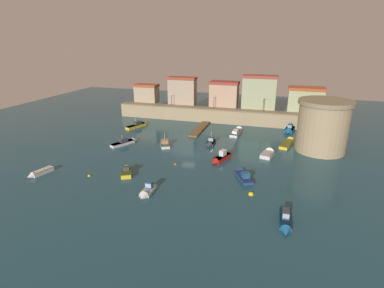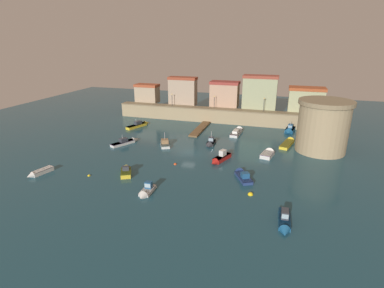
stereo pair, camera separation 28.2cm
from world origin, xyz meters
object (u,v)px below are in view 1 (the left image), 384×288
mooring_buoy_1 (251,195)px  moored_boat_7 (139,125)px  moored_boat_1 (268,153)px  moored_boat_8 (237,131)px  moored_boat_13 (288,142)px  mooring_buoy_2 (175,164)px  quay_lamp_1 (214,100)px  moored_boat_9 (242,175)px  moored_boat_3 (126,171)px  fortress_tower (323,126)px  quay_lamp_0 (172,98)px  moored_boat_10 (286,222)px  moored_boat_0 (165,143)px  moored_boat_11 (210,143)px  moored_boat_12 (220,158)px  moored_boat_5 (289,130)px  moored_boat_6 (39,173)px  moored_boat_4 (147,192)px  mooring_buoy_0 (89,176)px  moored_boat_2 (126,142)px  quay_lamp_2 (264,102)px

mooring_buoy_1 → moored_boat_7: bearing=138.5°
moored_boat_1 → moored_boat_8: moored_boat_1 is taller
moored_boat_13 → mooring_buoy_2: (-19.21, -17.11, -0.35)m
quay_lamp_1 → moored_boat_9: bearing=-69.5°
moored_boat_1 → moored_boat_3: bearing=137.2°
fortress_tower → mooring_buoy_1: (-11.09, -21.93, -5.14)m
moored_boat_13 → quay_lamp_0: bearing=81.6°
mooring_buoy_1 → moored_boat_10: bearing=-52.9°
fortress_tower → moored_boat_0: size_ratio=2.10×
moored_boat_11 → moored_boat_7: bearing=-113.7°
moored_boat_7 → quay_lamp_0: bearing=-7.8°
moored_boat_11 → mooring_buoy_2: size_ratio=8.30×
fortress_tower → moored_boat_12: fortress_tower is taller
quay_lamp_0 → moored_boat_1: quay_lamp_0 is taller
moored_boat_5 → moored_boat_7: size_ratio=0.79×
moored_boat_9 → mooring_buoy_1: bearing=173.0°
moored_boat_6 → quay_lamp_0: bearing=-177.1°
moored_boat_0 → moored_boat_11: (9.18, 2.77, -0.04)m
moored_boat_10 → moored_boat_11: (-15.17, 25.28, 0.01)m
moored_boat_1 → moored_boat_13: bearing=-11.8°
moored_boat_4 → mooring_buoy_2: (0.35, 11.34, -0.35)m
mooring_buoy_0 → mooring_buoy_1: size_ratio=0.61×
moored_boat_8 → moored_boat_9: (4.30, -23.55, -0.04)m
moored_boat_7 → moored_boat_0: bearing=-114.1°
moored_boat_6 → moored_boat_1: bearing=133.3°
quay_lamp_0 → mooring_buoy_0: quay_lamp_0 is taller
moored_boat_11 → moored_boat_13: bearing=107.3°
moored_boat_5 → mooring_buoy_2: bearing=-26.5°
moored_boat_10 → moored_boat_2: bearing=-124.4°
moored_boat_1 → moored_boat_9: (-3.53, -10.86, -0.03)m
moored_boat_6 → moored_boat_10: moored_boat_10 is taller
quay_lamp_0 → moored_boat_12: 32.89m
moored_boat_6 → mooring_buoy_2: size_ratio=8.99×
quay_lamp_2 → moored_boat_9: 32.36m
moored_boat_12 → mooring_buoy_1: bearing=51.1°
moored_boat_10 → mooring_buoy_1: size_ratio=7.45×
fortress_tower → moored_boat_3: fortress_tower is taller
mooring_buoy_2 → moored_boat_10: bearing=-35.7°
moored_boat_2 → moored_boat_8: size_ratio=0.88×
quay_lamp_2 → mooring_buoy_1: size_ratio=4.50×
moored_boat_2 → mooring_buoy_1: (27.71, -14.78, -0.43)m
fortress_tower → moored_boat_9: fortress_tower is taller
moored_boat_11 → moored_boat_13: moored_boat_11 is taller
quay_lamp_2 → moored_boat_0: bearing=-131.1°
moored_boat_2 → moored_boat_7: 13.08m
moored_boat_8 → moored_boat_4: bearing=171.1°
fortress_tower → moored_boat_8: fortress_tower is taller
moored_boat_8 → moored_boat_13: 12.44m
fortress_tower → moored_boat_10: size_ratio=1.77×
moored_boat_7 → mooring_buoy_1: bearing=-111.2°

